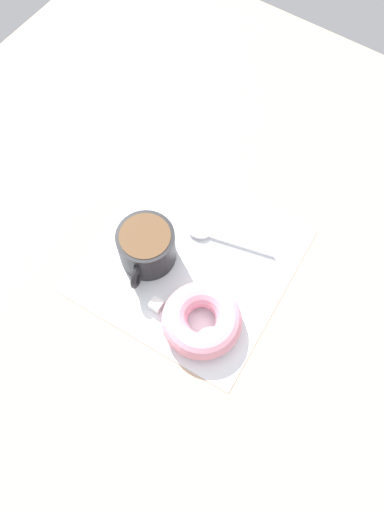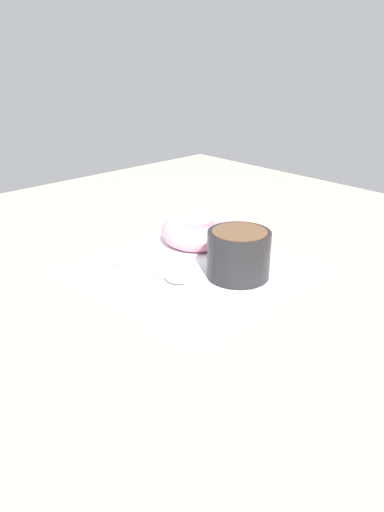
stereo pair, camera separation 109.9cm
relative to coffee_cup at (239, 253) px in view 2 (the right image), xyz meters
The scene contains 6 objects.
ground_plane 8.54cm from the coffee_cup, 62.41° to the right, with size 120.00×120.00×2.00cm, color tan.
napkin 8.11cm from the coffee_cup, 63.37° to the right, with size 30.72×30.72×0.30cm, color white.
coffee_cup is the anchor object (origin of this frame).
donut 14.44cm from the coffee_cup, 109.31° to the right, with size 12.12×12.12×3.95cm, color pink.
spoon 11.41cm from the coffee_cup, 38.14° to the right, with size 5.17×14.64×0.90cm.
sugar_cube 9.12cm from the coffee_cup, 135.94° to the right, with size 1.78×1.78×1.78cm, color white.
Camera 2 is at (46.80, 49.37, 31.63)cm, focal length 35.00 mm.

